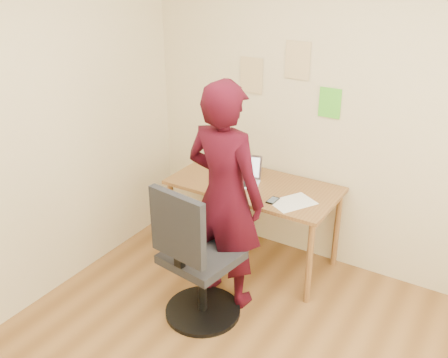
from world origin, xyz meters
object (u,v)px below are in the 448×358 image
Objects in this scene: desk at (254,193)px; laptop at (242,177)px; phone at (273,200)px; office_chair at (195,265)px; person at (225,197)px.

laptop is at bearing -173.03° from desk.
phone is 0.81m from office_chair.
person is at bearing -118.77° from phone.
desk is 3.91× the size of laptop.
laptop is 0.96m from office_chair.
phone is at bearing -116.05° from person.
laptop reaches higher than desk.
laptop is 0.57m from person.
phone is at bearing 78.74° from office_chair.
office_chair is 0.63× the size of person.
person reaches higher than laptop.
desk is at bearing -10.71° from laptop.
person reaches higher than desk.
person is (0.16, -0.54, 0.09)m from laptop.
phone is at bearing -35.31° from desk.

